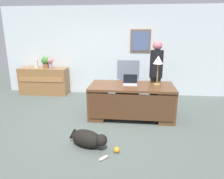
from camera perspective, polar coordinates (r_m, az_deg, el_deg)
The scene contains 14 objects.
ground_plane at distance 4.42m, azimuth -3.29°, elevation -10.39°, with size 12.00×12.00×0.00m, color #4C5651.
back_wall at distance 6.57m, azimuth 0.29°, elevation 10.52°, with size 7.00×0.16×2.70m.
desk at distance 4.80m, azimuth 5.34°, elevation -2.89°, with size 1.91×0.95×0.76m.
credenza at distance 6.95m, azimuth -18.18°, elevation 2.23°, with size 1.51×0.50×0.84m.
armchair at distance 5.61m, azimuth 4.36°, elevation 0.97°, with size 0.60×0.59×1.20m.
person_standing at distance 5.29m, azimuth 11.97°, elevation 3.99°, with size 0.32×0.32×1.74m.
dog_lying at distance 3.69m, azimuth -6.53°, elevation -13.30°, with size 0.73×0.48×0.30m.
laptop at distance 4.78m, azimuth 5.02°, elevation 2.04°, with size 0.32×0.22×0.22m.
desk_lamp at distance 4.77m, azimuth 12.59°, elevation 7.47°, with size 0.22×0.22×0.66m.
vase_with_flowers at distance 6.75m, azimuth -16.65°, elevation 7.30°, with size 0.17×0.17×0.32m.
vase_empty at distance 6.95m, azimuth -20.16°, elevation 6.65°, with size 0.12×0.12×0.26m, color silver.
potted_plant at distance 6.81m, azimuth -17.87°, elevation 7.28°, with size 0.24×0.24×0.36m.
dog_toy_ball at distance 3.57m, azimuth 1.28°, elevation -16.27°, with size 0.10×0.10×0.10m, color orange.
dog_toy_bone at distance 3.42m, azimuth -2.33°, elevation -18.32°, with size 0.19×0.05×0.05m, color beige.
Camera 1 is at (0.67, -3.92, 1.93)m, focal length 33.20 mm.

